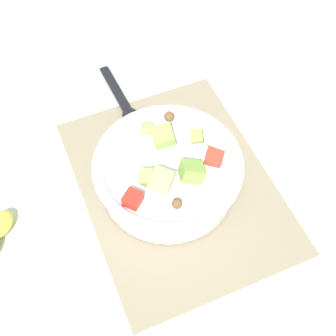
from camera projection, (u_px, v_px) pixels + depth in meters
ground_plane at (176, 185)px, 0.85m from camera, size 2.40×2.40×0.00m
placemat at (176, 184)px, 0.85m from camera, size 0.44×0.34×0.01m
salad_bowl at (168, 171)px, 0.81m from camera, size 0.26×0.26×0.12m
serving_spoon at (125, 107)px, 0.94m from camera, size 0.19×0.04×0.01m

